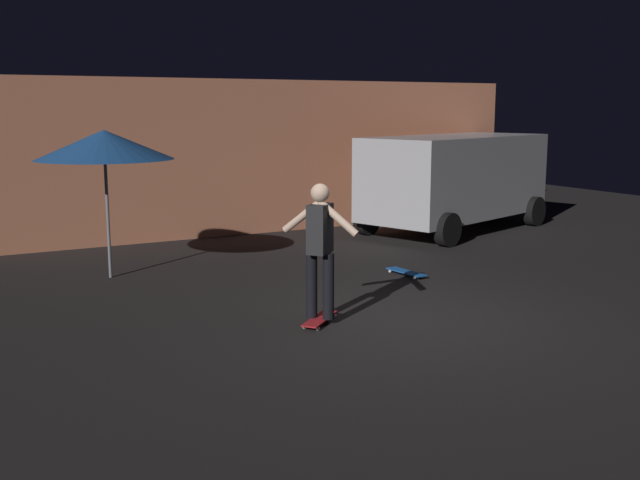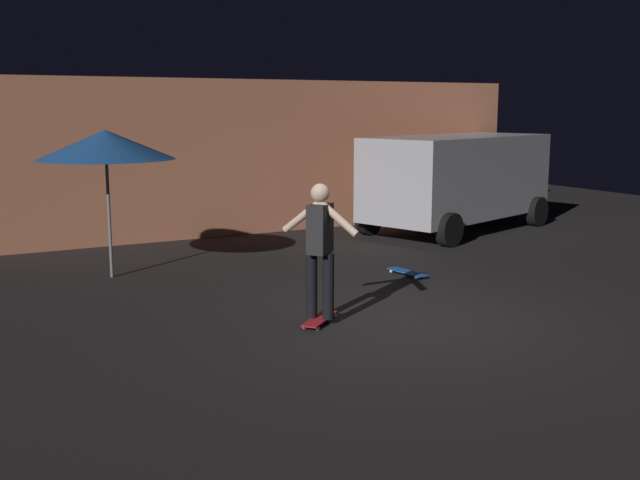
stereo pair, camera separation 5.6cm
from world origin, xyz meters
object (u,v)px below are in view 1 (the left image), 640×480
Objects in this scene: patio_umbrella at (104,145)px; skateboard_spare at (406,272)px; skateboard_ridden at (320,319)px; skater at (320,241)px; parked_van at (455,177)px.

patio_umbrella is 2.90× the size of skateboard_spare.
patio_umbrella reaches higher than skateboard_ridden.
skateboard_spare is 3.18m from skater.
parked_van is 2.16× the size of patio_umbrella.
patio_umbrella reaches higher than skater.
patio_umbrella is at bearing 113.26° from skater.
skateboard_ridden is 0.43× the size of skater.
skateboard_spare is (4.14, -2.13, -2.02)m from patio_umbrella.
skateboard_ridden and skateboard_spare have the same top height.
skateboard_ridden is (-6.01, -4.89, -1.11)m from parked_van.
patio_umbrella reaches higher than parked_van.
skateboard_spare is at bearing -137.73° from parked_van.
patio_umbrella is 1.38× the size of skater.
parked_van reaches higher than skateboard_ridden.
patio_umbrella is at bearing 152.76° from skateboard_spare.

